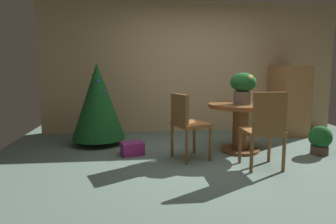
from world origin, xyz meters
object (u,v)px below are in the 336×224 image
round_dining_table (241,119)px  flower_vase (243,86)px  gift_box_purple (132,148)px  potted_plant (320,139)px  wooden_chair_left (187,121)px  wooden_cabinet (288,100)px  holiday_tree (98,101)px  wooden_chair_near (265,127)px

round_dining_table → flower_vase: 0.51m
gift_box_purple → potted_plant: bearing=-6.2°
gift_box_purple → wooden_chair_left: bearing=-22.3°
round_dining_table → gift_box_purple: size_ratio=2.67×
flower_vase → wooden_cabinet: 1.87m
holiday_tree → gift_box_purple: holiday_tree is taller
gift_box_purple → wooden_cabinet: size_ratio=0.28×
gift_box_purple → potted_plant: potted_plant is taller
holiday_tree → gift_box_purple: 1.11m
holiday_tree → wooden_chair_near: bearing=-35.2°
wooden_cabinet → potted_plant: wooden_cabinet is taller
holiday_tree → potted_plant: (3.34, -1.02, -0.50)m
wooden_chair_left → gift_box_purple: bearing=157.7°
round_dining_table → holiday_tree: bearing=162.5°
round_dining_table → wooden_cabinet: (1.39, 1.17, 0.16)m
wooden_cabinet → flower_vase: bearing=-138.7°
holiday_tree → wooden_cabinet: 3.64m
wooden_chair_near → gift_box_purple: wooden_chair_near is taller
wooden_chair_left → wooden_cabinet: size_ratio=0.70×
holiday_tree → round_dining_table: bearing=-17.5°
wooden_chair_left → holiday_tree: (-1.32, 1.03, 0.19)m
holiday_tree → wooden_cabinet: holiday_tree is taller
round_dining_table → holiday_tree: (-2.22, 0.70, 0.23)m
holiday_tree → wooden_cabinet: bearing=7.5°
flower_vase → gift_box_purple: 1.90m
wooden_chair_near → round_dining_table: bearing=90.0°
gift_box_purple → potted_plant: (2.77, -0.30, 0.13)m
flower_vase → wooden_chair_near: 0.95m
flower_vase → potted_plant: bearing=-14.1°
gift_box_purple → wooden_chair_near: bearing=-27.2°
gift_box_purple → potted_plant: 2.79m
flower_vase → wooden_chair_left: bearing=-162.3°
wooden_chair_near → wooden_chair_left: 1.05m
wooden_chair_near → wooden_chair_left: size_ratio=1.07×
flower_vase → holiday_tree: bearing=161.6°
gift_box_purple → flower_vase: bearing=-0.8°
wooden_chair_left → round_dining_table: bearing=20.0°
flower_vase → wooden_chair_left: 1.06m
holiday_tree → potted_plant: size_ratio=3.15×
wooden_chair_left → holiday_tree: 1.69m
flower_vase → holiday_tree: size_ratio=0.35×
round_dining_table → gift_box_purple: bearing=-179.5°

